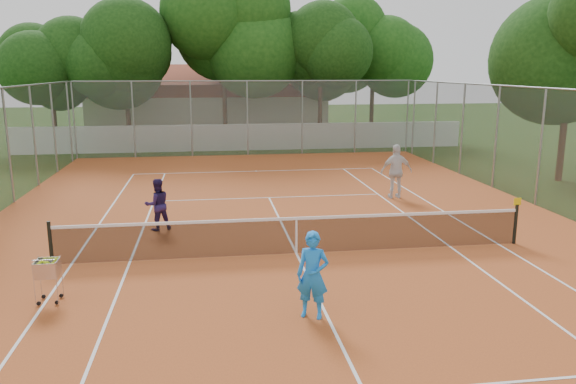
{
  "coord_description": "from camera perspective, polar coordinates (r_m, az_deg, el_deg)",
  "views": [
    {
      "loc": [
        -2.14,
        -13.45,
        4.62
      ],
      "look_at": [
        0.0,
        1.5,
        1.3
      ],
      "focal_mm": 35.0,
      "sensor_mm": 36.0,
      "label": 1
    }
  ],
  "objects": [
    {
      "name": "ground",
      "position": [
        14.38,
        0.85,
        -6.34
      ],
      "size": [
        120.0,
        120.0,
        0.0
      ],
      "primitive_type": "plane",
      "color": "#1B350E",
      "rests_on": "ground"
    },
    {
      "name": "court_pad",
      "position": [
        14.38,
        0.85,
        -6.3
      ],
      "size": [
        18.0,
        34.0,
        0.02
      ],
      "primitive_type": "cube",
      "color": "#AE5021",
      "rests_on": "ground"
    },
    {
      "name": "court_lines",
      "position": [
        14.37,
        0.85,
        -6.26
      ],
      "size": [
        10.98,
        23.78,
        0.01
      ],
      "primitive_type": "cube",
      "color": "white",
      "rests_on": "court_pad"
    },
    {
      "name": "tennis_net",
      "position": [
        14.22,
        0.86,
        -4.4
      ],
      "size": [
        11.88,
        0.1,
        0.98
      ],
      "primitive_type": "cube",
      "color": "black",
      "rests_on": "court_pad"
    },
    {
      "name": "perimeter_fence",
      "position": [
        13.87,
        0.88,
        1.51
      ],
      "size": [
        18.0,
        34.0,
        4.0
      ],
      "primitive_type": "cube",
      "color": "slate",
      "rests_on": "ground"
    },
    {
      "name": "boundary_wall",
      "position": [
        32.75,
        -4.36,
        5.57
      ],
      "size": [
        26.0,
        0.3,
        1.5
      ],
      "primitive_type": "cube",
      "color": "white",
      "rests_on": "ground"
    },
    {
      "name": "clubhouse",
      "position": [
        42.52,
        -8.04,
        9.01
      ],
      "size": [
        16.4,
        9.0,
        4.4
      ],
      "primitive_type": "cube",
      "color": "beige",
      "rests_on": "ground"
    },
    {
      "name": "tropical_trees",
      "position": [
        35.52,
        -4.81,
        12.97
      ],
      "size": [
        29.0,
        19.0,
        10.0
      ],
      "primitive_type": "cube",
      "color": "black",
      "rests_on": "ground"
    },
    {
      "name": "player_near",
      "position": [
        10.6,
        2.52,
        -8.42
      ],
      "size": [
        0.72,
        0.61,
        1.67
      ],
      "primitive_type": "imported",
      "rotation": [
        0.0,
        0.0,
        -0.4
      ],
      "color": "#1B82ED",
      "rests_on": "court_pad"
    },
    {
      "name": "player_far_left",
      "position": [
        16.69,
        -13.13,
        -1.24
      ],
      "size": [
        0.89,
        0.8,
        1.52
      ],
      "primitive_type": "imported",
      "rotation": [
        0.0,
        0.0,
        3.5
      ],
      "color": "#251849",
      "rests_on": "court_pad"
    },
    {
      "name": "player_far_right",
      "position": [
        20.65,
        10.95,
        2.07
      ],
      "size": [
        1.16,
        0.51,
        1.96
      ],
      "primitive_type": "imported",
      "rotation": [
        0.0,
        0.0,
        3.12
      ],
      "color": "silver",
      "rests_on": "court_pad"
    },
    {
      "name": "ball_hopper",
      "position": [
        12.33,
        -23.18,
        -8.16
      ],
      "size": [
        0.55,
        0.55,
        0.96
      ],
      "primitive_type": "cube",
      "rotation": [
        0.0,
        0.0,
        -0.21
      ],
      "color": "silver",
      "rests_on": "court_pad"
    }
  ]
}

